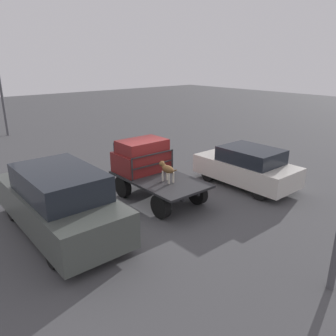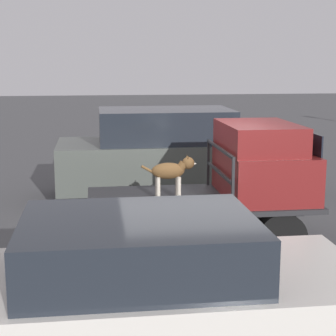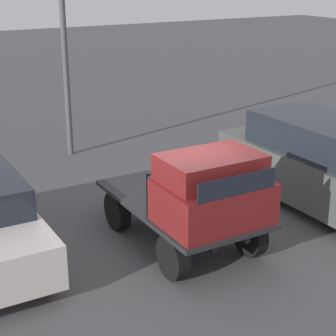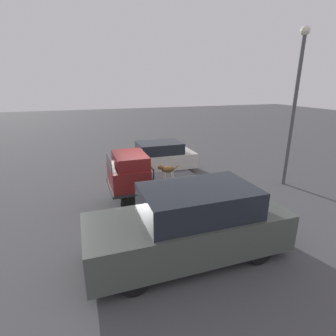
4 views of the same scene
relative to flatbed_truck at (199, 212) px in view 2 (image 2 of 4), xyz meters
name	(u,v)px [view 2 (image 2 of 4)]	position (x,y,z in m)	size (l,w,h in m)	color
ground_plane	(198,247)	(0.00, 0.00, -0.60)	(80.00, 80.00, 0.00)	#474749
flatbed_truck	(199,212)	(0.00, 0.00, 0.00)	(3.56, 1.95, 0.85)	black
truck_cab	(262,162)	(1.03, 0.00, 0.81)	(1.33, 1.83, 1.19)	maroon
truck_headboard	(220,164)	(0.33, 0.00, 0.78)	(0.04, 1.83, 0.81)	#232326
dog	(172,171)	(-0.43, 0.01, 0.69)	(0.89, 0.26, 0.70)	beige
parked_sedan	(155,294)	(-1.10, -3.55, 0.19)	(4.04, 1.85, 1.56)	black
parked_pickup_far	(174,154)	(0.11, 3.59, 0.36)	(5.27, 2.02, 1.96)	black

